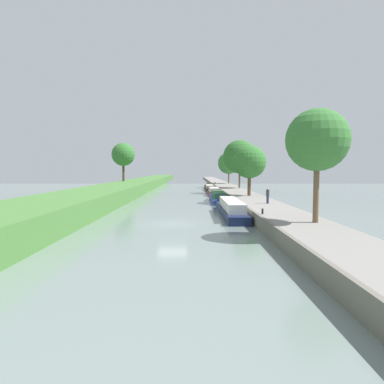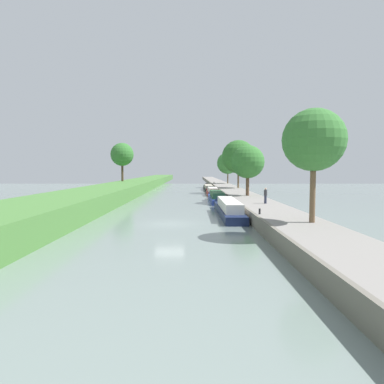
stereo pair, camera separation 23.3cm
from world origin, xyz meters
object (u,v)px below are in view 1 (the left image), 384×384
person_walking (268,195)px  mooring_bollard_far (215,183)px  narrowboat_blue (218,197)px  narrowboat_red (214,192)px  mooring_bollard_near (263,211)px  narrowboat_navy (230,208)px  narrowboat_black (209,188)px

person_walking → mooring_bollard_far: 48.25m
narrowboat_blue → narrowboat_red: (0.21, 13.11, -0.07)m
mooring_bollard_near → narrowboat_blue: bearing=95.1°
narrowboat_navy → narrowboat_blue: (-0.21, 14.06, -0.03)m
narrowboat_red → mooring_bollard_near: 35.00m
narrowboat_black → narrowboat_navy: bearing=-90.0°
narrowboat_blue → narrowboat_navy: bearing=-89.2°
narrowboat_navy → mooring_bollard_far: size_ratio=33.38×
narrowboat_red → mooring_bollard_far: (1.73, 21.70, 0.74)m
narrowboat_navy → person_walking: 4.28m
narrowboat_navy → narrowboat_blue: 14.06m
narrowboat_red → person_walking: size_ratio=6.88×
narrowboat_blue → mooring_bollard_far: size_ratio=26.62×
narrowboat_blue → mooring_bollard_near: (1.94, -21.84, 0.67)m
narrowboat_navy → narrowboat_blue: bearing=90.8°
narrowboat_red → mooring_bollard_near: (1.73, -34.95, 0.74)m
narrowboat_blue → narrowboat_red: bearing=89.1°
mooring_bollard_far → mooring_bollard_near: bearing=-90.0°
narrowboat_blue → mooring_bollard_near: 21.94m
person_walking → mooring_bollard_far: (-2.29, 48.19, -0.65)m
narrowboat_red → person_walking: (4.02, -26.49, 1.38)m
narrowboat_blue → narrowboat_black: bearing=89.6°
narrowboat_black → narrowboat_red: bearing=-89.9°
narrowboat_navy → mooring_bollard_far: bearing=88.0°
narrowboat_red → mooring_bollard_far: size_ratio=25.39×
person_walking → narrowboat_navy: bearing=-170.3°
narrowboat_blue → person_walking: bearing=-72.4°
narrowboat_red → narrowboat_black: (-0.02, 14.93, -0.09)m
mooring_bollard_far → narrowboat_black: bearing=-104.5°
narrowboat_red → mooring_bollard_far: bearing=85.4°
narrowboat_navy → mooring_bollard_far: 48.91m
narrowboat_black → mooring_bollard_near: (1.76, -49.89, 0.82)m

